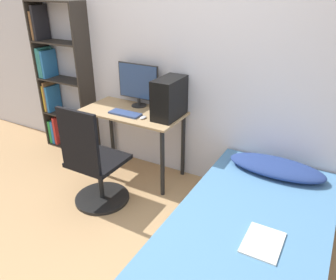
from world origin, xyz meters
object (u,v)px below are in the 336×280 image
object	(u,v)px
office_chair	(94,169)
monitor	(138,83)
bookshelf	(58,83)
pc_tower	(169,98)
keyboard	(125,114)
bed	(249,241)

from	to	relation	value
office_chair	monitor	bearing A→B (deg)	92.74
bookshelf	pc_tower	xyz separation A→B (m)	(1.64, -0.09, 0.09)
bookshelf	keyboard	size ratio (longest dim) A/B	5.24
bed	keyboard	size ratio (longest dim) A/B	5.67
monitor	keyboard	xyz separation A→B (m)	(0.02, -0.29, -0.25)
office_chair	keyboard	world-z (taller)	office_chair
keyboard	pc_tower	bearing A→B (deg)	20.59
bookshelf	pc_tower	distance (m)	1.65
monitor	pc_tower	world-z (taller)	monitor
bed	monitor	bearing A→B (deg)	150.66
bed	monitor	xyz separation A→B (m)	(-1.57, 0.88, 0.79)
office_chair	monitor	xyz separation A→B (m)	(-0.04, 0.84, 0.61)
bookshelf	keyboard	distance (m)	1.24
bookshelf	bed	bearing A→B (deg)	-17.09
pc_tower	monitor	bearing A→B (deg)	164.65
bed	keyboard	bearing A→B (deg)	159.02
bookshelf	pc_tower	size ratio (longest dim) A/B	4.45
monitor	bed	bearing A→B (deg)	-29.34
monitor	bookshelf	bearing A→B (deg)	-178.39
office_chair	keyboard	bearing A→B (deg)	92.20
bed	monitor	world-z (taller)	monitor
keyboard	pc_tower	world-z (taller)	pc_tower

